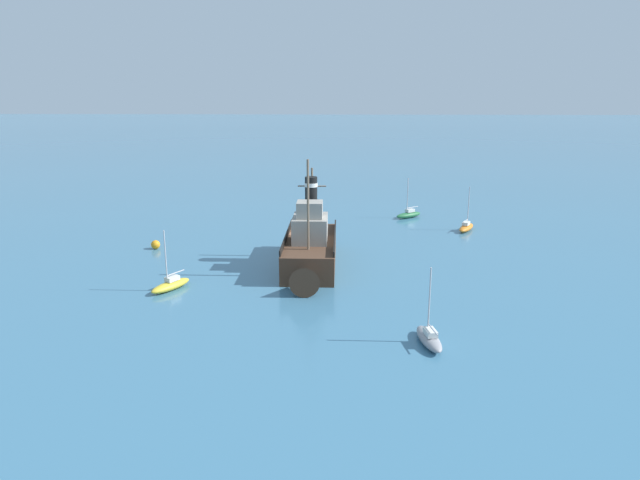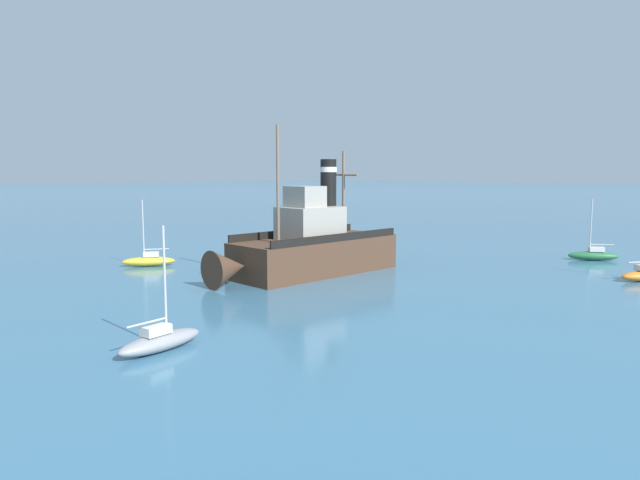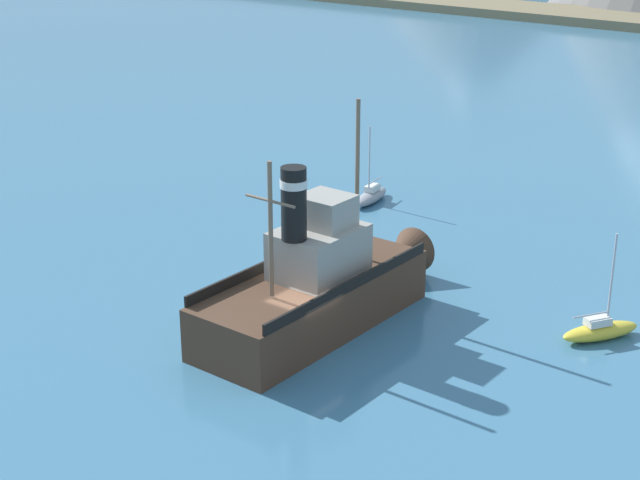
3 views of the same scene
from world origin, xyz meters
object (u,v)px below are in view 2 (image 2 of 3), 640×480
sailboat_yellow (149,260)px  old_tugboat (309,248)px  mooring_buoy (239,241)px  sailboat_grey (160,340)px  sailboat_green (593,255)px

sailboat_yellow → old_tugboat: bearing=-149.4°
sailboat_yellow → mooring_buoy: (4.93, -11.65, 0.01)m
old_tugboat → sailboat_grey: (-8.22, 15.52, -1.40)m
old_tugboat → sailboat_yellow: bearing=30.6°
mooring_buoy → sailboat_green: bearing=-150.6°
old_tugboat → sailboat_grey: size_ratio=2.94×
old_tugboat → sailboat_green: old_tugboat is taller
old_tugboat → sailboat_yellow: (10.69, 6.31, -1.40)m
sailboat_yellow → mooring_buoy: bearing=-67.1°
old_tugboat → mooring_buoy: size_ratio=16.41×
sailboat_green → sailboat_yellow: 34.39m
sailboat_grey → mooring_buoy: (23.83, -20.86, 0.01)m
mooring_buoy → sailboat_grey: bearing=138.8°
sailboat_grey → mooring_buoy: 31.67m
old_tugboat → sailboat_grey: old_tugboat is taller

